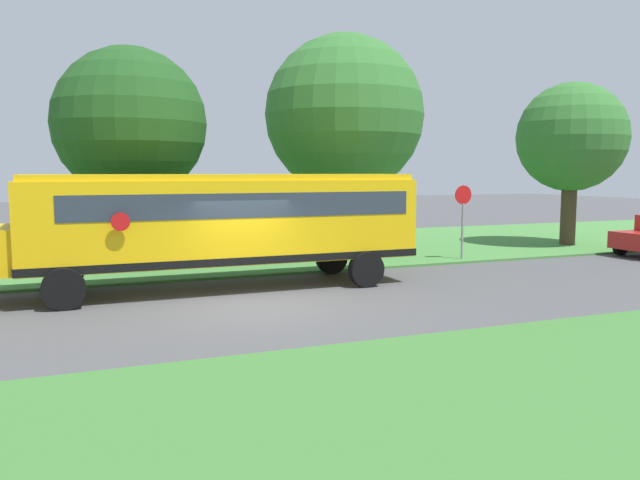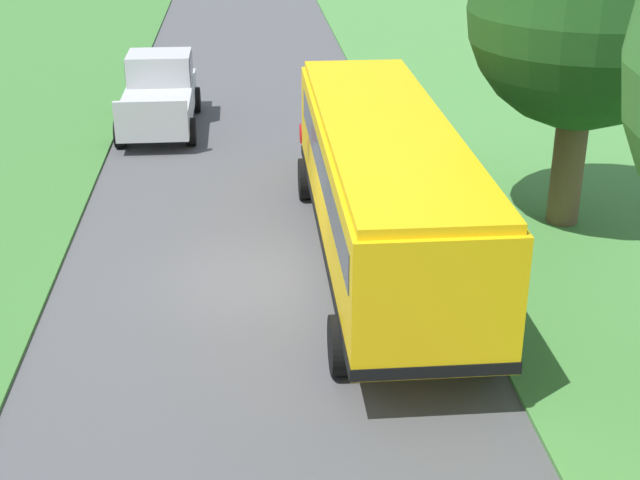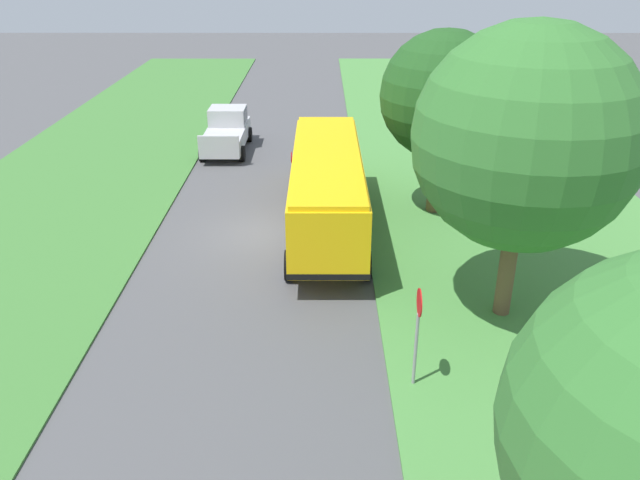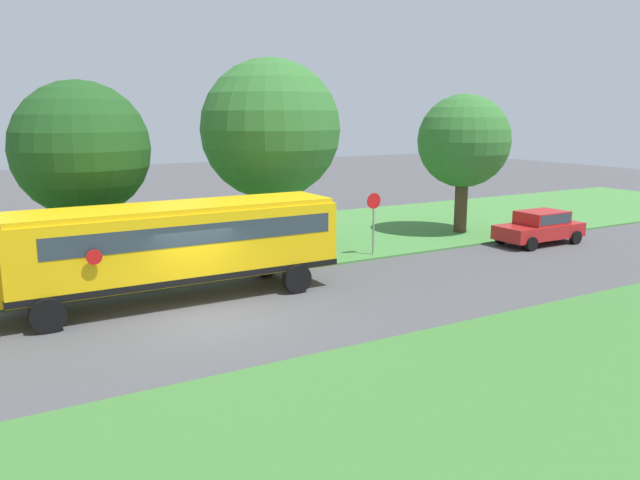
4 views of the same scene
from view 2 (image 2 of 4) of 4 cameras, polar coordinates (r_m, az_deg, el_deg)
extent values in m
plane|color=#4C4C4F|center=(17.82, -4.07, -2.47)|extent=(120.00, 120.00, 0.00)
cube|color=yellow|center=(17.38, 4.10, 3.65)|extent=(2.50, 10.50, 2.20)
cube|color=yellow|center=(23.39, 1.76, 7.66)|extent=(2.20, 1.90, 1.10)
cube|color=yellow|center=(17.01, 4.22, 7.38)|extent=(2.35, 10.29, 0.16)
cube|color=black|center=(17.74, 4.01, 0.68)|extent=(2.54, 10.54, 0.20)
cube|color=#2D3842|center=(16.95, 4.30, 4.76)|extent=(2.53, 9.24, 0.64)
cube|color=#2D3842|center=(22.16, 2.09, 9.44)|extent=(2.25, 0.12, 0.80)
cylinder|color=red|center=(19.90, -1.25, 6.82)|extent=(0.03, 0.44, 0.44)
cylinder|color=black|center=(21.65, -0.96, 3.94)|extent=(0.30, 1.00, 1.00)
cylinder|color=black|center=(21.95, 5.58, 4.11)|extent=(0.30, 1.00, 1.00)
cylinder|color=black|center=(14.53, 1.23, -6.74)|extent=(0.30, 1.00, 1.00)
cylinder|color=black|center=(14.98, 10.84, -6.20)|extent=(0.30, 1.00, 1.00)
cube|color=#B7B7BC|center=(27.58, -10.25, 8.64)|extent=(2.00, 5.40, 0.80)
cube|color=#B7B7BC|center=(28.29, -10.22, 10.81)|extent=(1.90, 1.70, 0.90)
cube|color=#2D3842|center=(28.28, -10.23, 10.87)|extent=(1.94, 1.53, 0.63)
cube|color=#B7B7BC|center=(24.91, -10.82, 8.34)|extent=(2.00, 0.16, 0.36)
cylinder|color=black|center=(29.47, -11.88, 8.69)|extent=(0.28, 0.80, 0.80)
cylinder|color=black|center=(29.30, -7.95, 8.88)|extent=(0.28, 0.80, 0.80)
cylinder|color=black|center=(26.13, -12.68, 6.67)|extent=(0.28, 0.80, 0.80)
cylinder|color=black|center=(25.93, -8.28, 6.87)|extent=(0.28, 0.80, 0.80)
cylinder|color=brown|center=(20.53, 15.60, 4.76)|extent=(0.71, 0.71, 2.94)
sphere|color=#1E4C1C|center=(19.74, 16.68, 13.85)|extent=(4.90, 4.90, 4.90)
sphere|color=#1E4C1C|center=(19.38, 17.68, 12.84)|extent=(2.87, 2.87, 2.87)
camera|label=1|loc=(25.03, -39.73, 7.69)|focal=35.00mm
camera|label=3|loc=(6.38, 153.23, -3.06)|focal=35.00mm
camera|label=4|loc=(27.82, -43.63, 13.73)|focal=35.00mm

